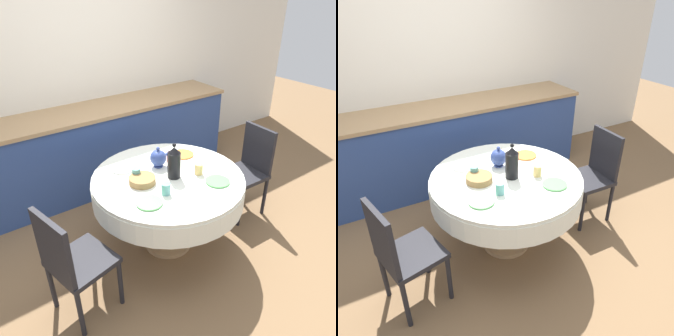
# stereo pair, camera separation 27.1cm
# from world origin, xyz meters

# --- Properties ---
(ground_plane) EXTENTS (12.00, 12.00, 0.00)m
(ground_plane) POSITION_xyz_m (0.00, 0.00, 0.00)
(ground_plane) COLOR brown
(wall_back) EXTENTS (7.00, 0.05, 2.60)m
(wall_back) POSITION_xyz_m (0.00, 1.67, 1.30)
(wall_back) COLOR silver
(wall_back) RESTS_ON ground_plane
(kitchen_counter) EXTENTS (3.24, 0.64, 0.95)m
(kitchen_counter) POSITION_xyz_m (0.00, 1.34, 0.48)
(kitchen_counter) COLOR #2D4784
(kitchen_counter) RESTS_ON ground_plane
(dining_table) EXTENTS (1.29, 1.29, 0.74)m
(dining_table) POSITION_xyz_m (0.00, 0.00, 0.61)
(dining_table) COLOR tan
(dining_table) RESTS_ON ground_plane
(chair_left) EXTENTS (0.41, 0.41, 0.93)m
(chair_left) POSITION_xyz_m (0.99, -0.04, 0.52)
(chair_left) COLOR black
(chair_left) RESTS_ON ground_plane
(chair_right) EXTENTS (0.48, 0.48, 0.93)m
(chair_right) POSITION_xyz_m (-0.96, -0.22, 0.52)
(chair_right) COLOR black
(chair_right) RESTS_ON ground_plane
(plate_near_left) EXTENTS (0.20, 0.20, 0.01)m
(plate_near_left) POSITION_xyz_m (-0.34, -0.24, 0.74)
(plate_near_left) COLOR #5BA85B
(plate_near_left) RESTS_ON dining_table
(cup_near_left) EXTENTS (0.07, 0.07, 0.09)m
(cup_near_left) POSITION_xyz_m (-0.17, -0.20, 0.78)
(cup_near_left) COLOR #5BA39E
(cup_near_left) RESTS_ON dining_table
(plate_near_right) EXTENTS (0.20, 0.20, 0.01)m
(plate_near_right) POSITION_xyz_m (0.27, -0.31, 0.74)
(plate_near_right) COLOR #5BA85B
(plate_near_right) RESTS_ON dining_table
(cup_near_right) EXTENTS (0.07, 0.07, 0.09)m
(cup_near_right) POSITION_xyz_m (0.24, -0.12, 0.78)
(cup_near_right) COLOR #DBB766
(cup_near_right) RESTS_ON dining_table
(plate_far_left) EXTENTS (0.20, 0.20, 0.01)m
(plate_far_left) POSITION_xyz_m (-0.25, 0.33, 0.74)
(plate_far_left) COLOR white
(plate_far_left) RESTS_ON dining_table
(cup_far_left) EXTENTS (0.07, 0.07, 0.09)m
(cup_far_left) POSITION_xyz_m (-0.23, 0.13, 0.78)
(cup_far_left) COLOR #5BA39E
(cup_far_left) RESTS_ON dining_table
(plate_far_right) EXTENTS (0.20, 0.20, 0.01)m
(plate_far_right) POSITION_xyz_m (0.34, 0.23, 0.74)
(plate_far_right) COLOR orange
(plate_far_right) RESTS_ON dining_table
(cup_far_right) EXTENTS (0.07, 0.07, 0.09)m
(cup_far_right) POSITION_xyz_m (0.17, 0.20, 0.78)
(cup_far_right) COLOR #CC4C3D
(cup_far_right) RESTS_ON dining_table
(coffee_carafe) EXTENTS (0.11, 0.11, 0.31)m
(coffee_carafe) POSITION_xyz_m (0.04, -0.04, 0.87)
(coffee_carafe) COLOR black
(coffee_carafe) RESTS_ON dining_table
(teapot) EXTENTS (0.20, 0.15, 0.19)m
(teapot) POSITION_xyz_m (0.03, 0.19, 0.82)
(teapot) COLOR #33478E
(teapot) RESTS_ON dining_table
(bread_basket) EXTENTS (0.22, 0.22, 0.06)m
(bread_basket) POSITION_xyz_m (-0.23, 0.04, 0.76)
(bread_basket) COLOR olive
(bread_basket) RESTS_ON dining_table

